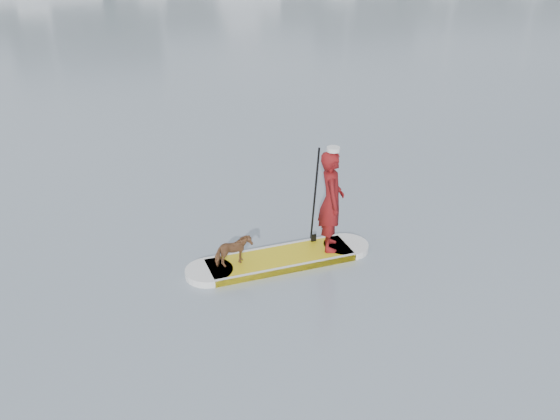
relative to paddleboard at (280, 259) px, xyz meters
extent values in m
plane|color=slate|center=(2.28, 1.68, -0.06)|extent=(140.00, 140.00, 0.00)
cube|color=gold|center=(0.00, 0.00, 0.00)|extent=(2.59, 1.17, 0.12)
cylinder|color=silver|center=(-1.24, -0.19, 0.00)|extent=(0.80, 0.80, 0.12)
cylinder|color=silver|center=(1.24, 0.19, 0.00)|extent=(0.80, 0.80, 0.12)
cube|color=silver|center=(-0.06, 0.37, 0.00)|extent=(2.48, 0.44, 0.12)
cube|color=silver|center=(0.06, -0.37, 0.00)|extent=(2.48, 0.44, 0.12)
imported|color=maroon|center=(0.92, 0.14, 0.96)|extent=(0.55, 0.72, 1.79)
cylinder|color=silver|center=(0.92, 0.14, 1.89)|extent=(0.22, 0.22, 0.07)
imported|color=brown|center=(-0.81, -0.12, 0.32)|extent=(0.67, 0.46, 0.52)
cylinder|color=black|center=(0.69, 0.40, 0.94)|extent=(0.08, 0.30, 1.89)
cube|color=black|center=(0.69, 0.40, 0.04)|extent=(0.10, 0.03, 0.32)
camera|label=1|loc=(-1.83, -9.05, 5.47)|focal=40.00mm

